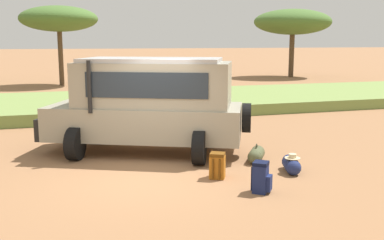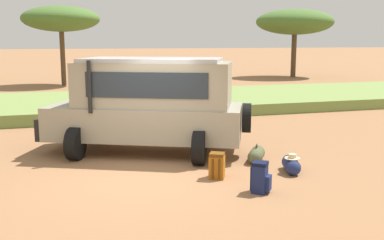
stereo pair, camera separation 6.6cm
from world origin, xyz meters
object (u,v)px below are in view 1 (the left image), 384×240
object	(u,v)px
safari_vehicle	(149,103)
backpack_beside_front_wheel	(217,166)
duffel_bag_soft_canvas	(256,155)
acacia_tree_right_mid	(293,22)
backpack_cluster_center	(261,178)
duffel_bag_low_black_case	(291,164)
acacia_tree_centre_back	(59,19)

from	to	relation	value
safari_vehicle	backpack_beside_front_wheel	distance (m)	2.94
duffel_bag_soft_canvas	acacia_tree_right_mid	distance (m)	26.71
backpack_cluster_center	duffel_bag_low_black_case	bearing A→B (deg)	39.96
backpack_cluster_center	acacia_tree_right_mid	distance (m)	28.90
backpack_beside_front_wheel	acacia_tree_centre_back	world-z (taller)	acacia_tree_centre_back
duffel_bag_low_black_case	duffel_bag_soft_canvas	distance (m)	1.09
safari_vehicle	backpack_cluster_center	distance (m)	4.08
safari_vehicle	acacia_tree_centre_back	xyz separation A→B (m)	(-1.77, 19.18, 2.93)
duffel_bag_soft_canvas	acacia_tree_right_mid	size ratio (longest dim) A/B	0.12
backpack_beside_front_wheel	backpack_cluster_center	size ratio (longest dim) A/B	0.91
backpack_beside_front_wheel	duffel_bag_soft_canvas	bearing A→B (deg)	35.35
acacia_tree_right_mid	acacia_tree_centre_back	bearing A→B (deg)	-174.36
duffel_bag_low_black_case	safari_vehicle	bearing A→B (deg)	134.62
safari_vehicle	duffel_bag_soft_canvas	world-z (taller)	safari_vehicle
backpack_beside_front_wheel	duffel_bag_low_black_case	size ratio (longest dim) A/B	0.67
safari_vehicle	backpack_cluster_center	world-z (taller)	safari_vehicle
backpack_beside_front_wheel	acacia_tree_right_mid	size ratio (longest dim) A/B	0.09
backpack_beside_front_wheel	acacia_tree_right_mid	bearing A→B (deg)	57.42
safari_vehicle	duffel_bag_low_black_case	bearing A→B (deg)	-45.38
acacia_tree_centre_back	acacia_tree_right_mid	bearing A→B (deg)	5.64
safari_vehicle	acacia_tree_right_mid	xyz separation A→B (m)	(15.94, 20.93, 3.01)
duffel_bag_soft_canvas	acacia_tree_centre_back	distance (m)	21.59
safari_vehicle	acacia_tree_right_mid	bearing A→B (deg)	52.70
backpack_cluster_center	duffel_bag_soft_canvas	bearing A→B (deg)	66.95
duffel_bag_low_black_case	duffel_bag_soft_canvas	bearing A→B (deg)	109.62
duffel_bag_soft_canvas	acacia_tree_right_mid	bearing A→B (deg)	58.77
backpack_cluster_center	duffel_bag_low_black_case	distance (m)	1.63
safari_vehicle	acacia_tree_right_mid	distance (m)	26.48
backpack_cluster_center	acacia_tree_centre_back	bearing A→B (deg)	97.84
acacia_tree_centre_back	backpack_beside_front_wheel	bearing A→B (deg)	-83.00
backpack_beside_front_wheel	acacia_tree_centre_back	size ratio (longest dim) A/B	0.11
backpack_beside_front_wheel	safari_vehicle	bearing A→B (deg)	109.21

